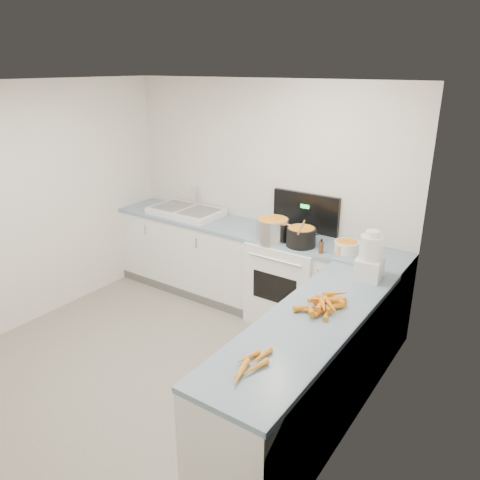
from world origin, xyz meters
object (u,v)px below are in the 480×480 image
Objects in this scene: stove at (290,279)px; sink at (186,211)px; steel_pot at (273,230)px; spice_jar at (339,250)px; black_pot at (301,238)px; extract_bottle at (321,247)px; mixing_bowl at (347,247)px; food_processor at (370,258)px.

stove is 1.58× the size of sink.
steel_pot is 0.73m from spice_jar.
sink is 1.63m from black_pot.
extract_bottle is (0.25, -0.06, -0.03)m from black_pot.
stove is 11.79× the size of extract_bottle.
mixing_bowl is (0.76, 0.11, -0.05)m from steel_pot.
black_pot is at bearing 2.61° from steel_pot.
stove is 5.76× the size of mixing_bowl.
stove is 0.79m from spice_jar.
stove is at bearing 154.89° from extract_bottle.
black_pot is (0.32, 0.01, -0.02)m from steel_pot.
spice_jar is (2.03, -0.16, 0.01)m from sink.
stove is at bearing 154.01° from food_processor.
food_processor is (0.41, -0.34, 0.14)m from spice_jar.
steel_pot reaches higher than spice_jar.
steel_pot is at bearing 175.45° from extract_bottle.
stove is 1.28m from food_processor.
extract_bottle is 0.27× the size of food_processor.
steel_pot is at bearing -179.18° from spice_jar.
stove is at bearing 46.75° from steel_pot.
black_pot is 2.51× the size of extract_bottle.
black_pot reaches higher than spice_jar.
mixing_bowl is 0.60m from food_processor.
food_processor reaches higher than black_pot.
black_pot is at bearing 157.11° from food_processor.
food_processor reaches higher than spice_jar.
sink is at bearing 175.56° from spice_jar.
steel_pot is (1.31, -0.17, 0.07)m from sink.
sink is at bearing 172.67° from steel_pot.
mixing_bowl is 2.60× the size of spice_jar.
sink is 3.64× the size of mixing_bowl.
stove reaches higher than sink.
black_pot is at bearing 166.53° from extract_bottle.
mixing_bowl is (2.06, -0.06, 0.02)m from sink.
spice_jar is (0.16, 0.06, -0.01)m from extract_bottle.
stove reaches higher than extract_bottle.
sink is 1.32m from steel_pot.
sink is 1.88m from extract_bottle.
mixing_bowl is at bearing -1.53° from sink.
extract_bottle is (-0.19, -0.16, 0.00)m from mixing_bowl.
mixing_bowl is 0.11m from spice_jar.
sink is (-1.45, 0.02, 0.50)m from stove.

